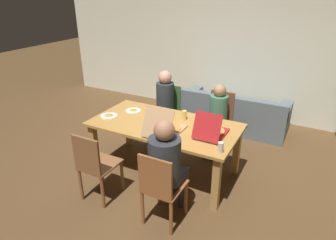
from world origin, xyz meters
TOP-DOWN VIEW (x-y plane):
  - ground_plane at (0.00, 0.00)m, footprint 20.00×20.00m
  - back_wall at (0.00, 2.66)m, footprint 7.83×0.12m
  - dining_table at (0.00, 0.00)m, footprint 2.03×1.05m
  - chair_0 at (-0.46, 0.96)m, footprint 0.40×0.41m
  - person_0 at (-0.46, 0.82)m, footprint 0.30×0.47m
  - chair_1 at (0.46, 1.00)m, footprint 0.41×0.40m
  - person_1 at (0.46, 0.84)m, footprint 0.28×0.48m
  - chair_2 at (0.46, -0.96)m, footprint 0.42×0.44m
  - person_2 at (0.46, -0.82)m, footprint 0.35×0.52m
  - chair_3 at (-0.46, -0.95)m, footprint 0.40×0.45m
  - pizza_box_0 at (0.68, 0.00)m, footprint 0.34×0.48m
  - pizza_box_1 at (0.13, -0.20)m, footprint 0.39×0.56m
  - plate_0 at (-0.84, -0.15)m, footprint 0.24×0.24m
  - plate_1 at (-0.64, 0.18)m, footprint 0.23×0.23m
  - plate_2 at (-0.19, 0.21)m, footprint 0.24×0.24m
  - drinking_glass_0 at (0.93, -0.38)m, footprint 0.06×0.06m
  - drinking_glass_1 at (0.18, 0.26)m, footprint 0.07×0.07m
  - couch at (0.44, 1.92)m, footprint 1.98×0.82m

SIDE VIEW (x-z plane):
  - ground_plane at x=0.00m, z-range 0.00..0.00m
  - couch at x=0.44m, z-range -0.10..0.63m
  - chair_3 at x=-0.46m, z-range 0.04..0.98m
  - chair_2 at x=0.46m, z-range 0.05..0.98m
  - chair_0 at x=-0.46m, z-range 0.06..1.02m
  - chair_1 at x=0.46m, z-range 0.05..1.04m
  - dining_table at x=0.00m, z-range 0.28..1.05m
  - person_1 at x=0.46m, z-range 0.10..1.25m
  - person_0 at x=-0.46m, z-range 0.11..1.37m
  - person_2 at x=0.46m, z-range 0.11..1.38m
  - plate_1 at x=-0.64m, z-range 0.77..0.80m
  - plate_0 at x=-0.84m, z-range 0.77..0.80m
  - plate_2 at x=-0.19m, z-range 0.77..0.80m
  - pizza_box_0 at x=0.68m, z-range 0.65..0.99m
  - pizza_box_1 at x=0.13m, z-range 0.64..1.02m
  - drinking_glass_0 at x=0.93m, z-range 0.77..0.90m
  - drinking_glass_1 at x=0.18m, z-range 0.77..0.91m
  - back_wall at x=0.00m, z-range 0.00..2.61m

